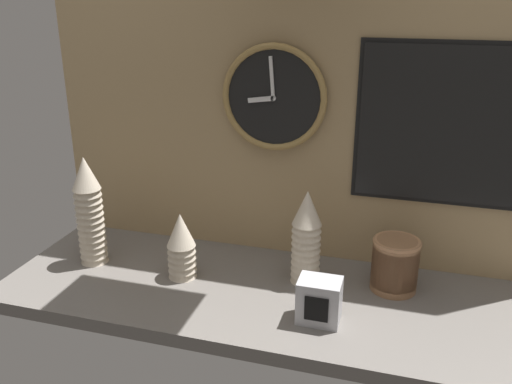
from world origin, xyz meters
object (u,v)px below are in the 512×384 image
at_px(cup_stack_far_left, 89,211).
at_px(napkin_dispenser, 319,301).
at_px(bowl_stack_right, 395,264).
at_px(cup_stack_center_left, 181,246).
at_px(cup_stack_center_right, 306,237).
at_px(wall_clock, 274,98).
at_px(menu_board, 445,126).

distance_m(cup_stack_far_left, napkin_dispenser, 0.76).
xyz_separation_m(bowl_stack_right, napkin_dispenser, (-0.18, -0.22, -0.02)).
bearing_deg(cup_stack_center_left, cup_stack_center_right, 12.45).
height_order(wall_clock, menu_board, menu_board).
distance_m(cup_stack_center_right, bowl_stack_right, 0.26).
bearing_deg(cup_stack_center_right, napkin_dispenser, -68.47).
bearing_deg(cup_stack_center_left, bowl_stack_right, 10.00).
bearing_deg(bowl_stack_right, menu_board, 55.84).
height_order(wall_clock, napkin_dispenser, wall_clock).
bearing_deg(cup_stack_far_left, bowl_stack_right, 5.85).
distance_m(cup_stack_center_right, menu_board, 0.50).
xyz_separation_m(cup_stack_center_left, wall_clock, (0.22, 0.24, 0.41)).
bearing_deg(menu_board, wall_clock, -178.96).
distance_m(cup_stack_center_right, wall_clock, 0.42).
xyz_separation_m(cup_stack_far_left, cup_stack_center_right, (0.67, 0.07, -0.03)).
xyz_separation_m(cup_stack_far_left, bowl_stack_right, (0.92, 0.09, -0.09)).
bearing_deg(menu_board, cup_stack_center_right, -154.16).
xyz_separation_m(wall_clock, menu_board, (0.49, 0.01, -0.05)).
bearing_deg(bowl_stack_right, cup_stack_center_right, -173.54).
bearing_deg(menu_board, cup_stack_far_left, -167.01).
bearing_deg(wall_clock, menu_board, 1.04).
xyz_separation_m(cup_stack_center_right, menu_board, (0.35, 0.17, 0.31)).
relative_size(cup_stack_center_left, bowl_stack_right, 1.31).
distance_m(wall_clock, menu_board, 0.49).
distance_m(cup_stack_center_left, napkin_dispenser, 0.45).
relative_size(bowl_stack_right, napkin_dispenser, 1.32).
height_order(cup_stack_center_left, menu_board, menu_board).
bearing_deg(bowl_stack_right, cup_stack_center_left, -170.00).
distance_m(bowl_stack_right, menu_board, 0.41).
height_order(bowl_stack_right, menu_board, menu_board).
bearing_deg(cup_stack_center_left, napkin_dispenser, -14.28).
xyz_separation_m(cup_stack_center_right, wall_clock, (-0.14, 0.16, 0.37)).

